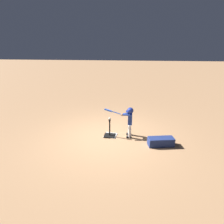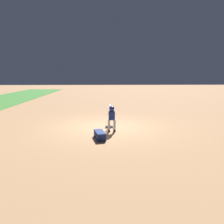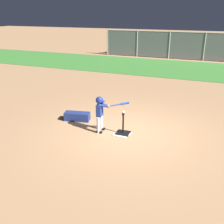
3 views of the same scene
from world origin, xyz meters
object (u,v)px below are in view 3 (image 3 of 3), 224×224
Objects in this scene: batting_tee at (123,131)px; equipment_bag at (77,116)px; bleachers_left_center at (133,45)px; baseball at (123,112)px; bleachers_far_right at (193,48)px; batter_child at (101,110)px.

batting_tee is 0.79× the size of equipment_bag.
baseball is at bearing -73.58° from bleachers_left_center.
baseball is (0.00, 0.00, 0.60)m from batting_tee.
batting_tee is at bearing -91.84° from bleachers_far_right.
bleachers_left_center is 3.46× the size of equipment_bag.
bleachers_left_center reaches higher than batter_child.
bleachers_far_right is (0.49, 15.28, 0.58)m from batting_tee.
bleachers_far_right reaches higher than baseball.
batting_tee is 1.83m from equipment_bag.
batter_child is 0.69m from baseball.
bleachers_left_center is at bearing 106.42° from batting_tee.
bleachers_left_center is at bearing 88.10° from equipment_bag.
batting_tee is at bearing 180.00° from baseball.
batter_child is 0.30× the size of bleachers_far_right.
bleachers_far_right is at bearing -0.60° from bleachers_left_center.
bleachers_far_right reaches higher than equipment_bag.
bleachers_far_right is (5.01, -0.05, 0.00)m from bleachers_left_center.
baseball is 0.02× the size of bleachers_far_right.
bleachers_far_right reaches higher than batting_tee.
baseball is at bearing -91.84° from bleachers_far_right.
bleachers_far_right is at bearing 88.16° from batting_tee.
bleachers_far_right is (1.17, 15.37, -0.03)m from batter_child.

